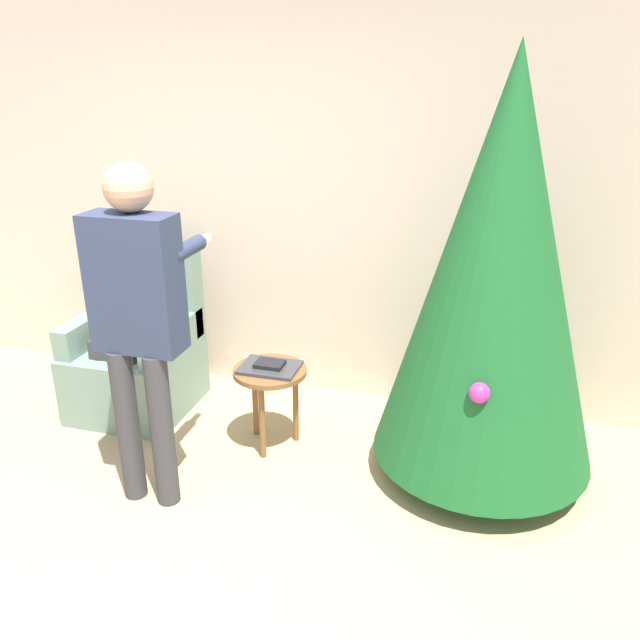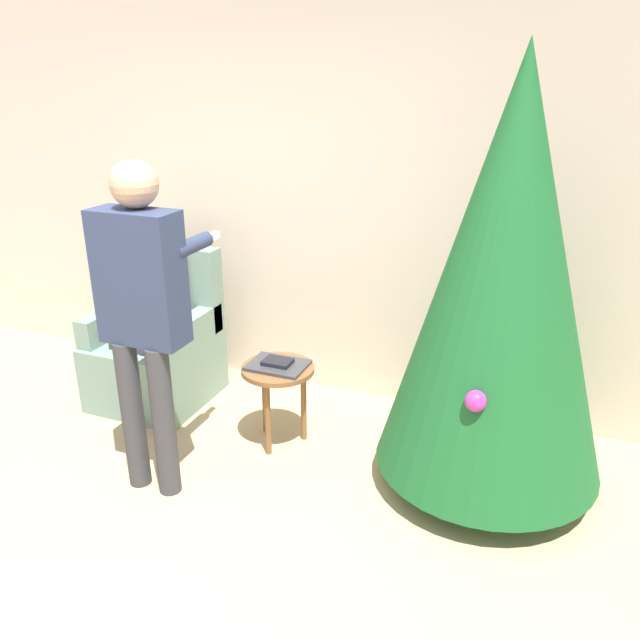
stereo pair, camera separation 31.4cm
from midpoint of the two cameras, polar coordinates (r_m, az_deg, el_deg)
The scene contains 9 objects.
ground_plane at distance 3.07m, azimuth -15.21°, elevation -23.51°, with size 14.00×14.00×0.00m, color tan.
wall_back at distance 4.22m, azimuth 1.18°, elevation 10.83°, with size 8.00×0.06×2.70m.
christmas_tree at distance 3.26m, azimuth 19.23°, elevation 3.92°, with size 1.20×1.20×2.30m.
armchair at distance 4.43m, azimuth -12.62°, elevation -2.73°, with size 0.72×0.73×1.04m.
person_seated at distance 4.28m, azimuth -13.24°, elevation 1.41°, with size 0.36×0.46×1.28m.
person_standing at distance 3.21m, azimuth -13.30°, elevation 1.56°, with size 0.45×0.57×1.77m.
side_stool at distance 3.75m, azimuth -1.47°, elevation -5.42°, with size 0.44×0.44×0.51m.
laptop at distance 3.72m, azimuth -1.49°, elevation -4.21°, with size 0.34×0.26×0.02m.
book at distance 3.71m, azimuth -1.49°, elevation -3.91°, with size 0.17×0.12×0.02m.
Camera 2 is at (1.60, -1.61, 2.14)m, focal length 35.00 mm.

